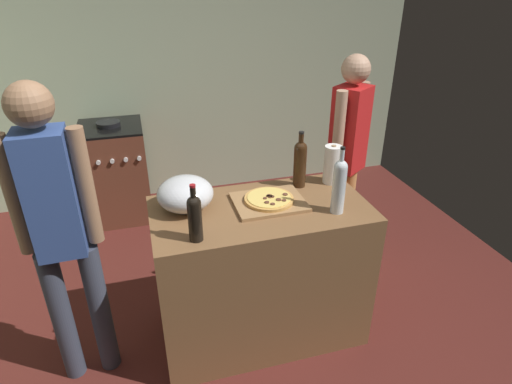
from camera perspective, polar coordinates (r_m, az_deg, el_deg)
The scene contains 13 objects.
ground_plane at distance 3.50m, azimuth -5.90°, elevation -9.58°, with size 4.66×3.33×0.02m, color #511E19.
kitchen_wall_rear at distance 4.28m, azimuth -10.45°, elevation 16.37°, with size 4.66×0.10×2.60m, color #99A889.
counter at distance 2.65m, azimuth 0.61°, elevation -10.71°, with size 1.23×0.64×0.91m, color brown.
cutting_board at distance 2.43m, azimuth 1.75°, elevation -1.35°, with size 0.40×0.32×0.02m, color #9E7247.
pizza at distance 2.42m, azimuth 1.77°, elevation -0.92°, with size 0.28×0.28×0.03m.
mixing_bowl at distance 2.37m, azimuth -9.43°, elevation -0.24°, with size 0.31×0.31×0.19m.
paper_towel_roll at distance 2.68m, azimuth 10.16°, elevation 3.64°, with size 0.11×0.11×0.24m.
wine_bottle_green at distance 2.07m, azimuth -8.19°, elevation -3.20°, with size 0.07×0.07×0.30m.
wine_bottle_clear at distance 2.32m, azimuth 11.06°, elevation 1.02°, with size 0.07×0.07×0.38m.
wine_bottle_amber at distance 2.59m, azimuth 5.90°, elevation 4.02°, with size 0.08×0.08×0.35m.
stove at distance 4.14m, azimuth -18.15°, elevation 2.57°, with size 0.55×0.59×0.93m.
person_in_stripes at distance 2.30m, azimuth -24.78°, elevation -4.23°, with size 0.39×0.21×1.69m.
person_in_red at distance 3.15m, azimuth 12.09°, elevation 5.25°, with size 0.34×0.29×1.62m.
Camera 1 is at (-0.43, -1.41, 2.09)m, focal length 29.93 mm.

